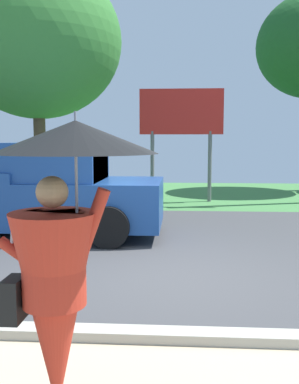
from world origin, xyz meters
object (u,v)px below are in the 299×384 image
(pickup_truck, at_px, (35,193))
(tree_right_far, at_px, (37,42))
(roadside_billboard, at_px, (181,120))
(monk_pedestrian, at_px, (60,256))

(pickup_truck, distance_m, tree_right_far, 6.28)
(roadside_billboard, relative_size, tree_right_far, 0.49)
(monk_pedestrian, distance_m, pickup_truck, 6.27)
(tree_right_far, bearing_deg, monk_pedestrian, -71.83)
(pickup_truck, xyz_separation_m, tree_right_far, (-1.35, 4.67, 3.97))
(monk_pedestrian, xyz_separation_m, roadside_billboard, (0.84, 11.17, 1.40))
(monk_pedestrian, relative_size, tree_right_far, 0.30)
(monk_pedestrian, xyz_separation_m, tree_right_far, (-3.47, 10.57, 3.70))
(pickup_truck, bearing_deg, roadside_billboard, 53.68)
(pickup_truck, relative_size, roadside_billboard, 1.49)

